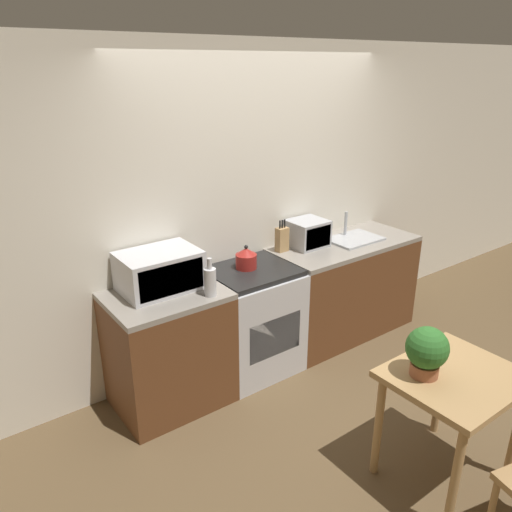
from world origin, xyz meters
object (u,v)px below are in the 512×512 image
bottle (210,281)px  toaster_oven (308,233)px  kettle (246,258)px  dining_table (453,391)px  stove_range (252,320)px  microwave (160,271)px

bottle → toaster_oven: bottle is taller
kettle → toaster_oven: bearing=7.4°
toaster_oven → dining_table: bearing=-104.1°
bottle → stove_range: bearing=22.2°
bottle → dining_table: 1.68m
kettle → stove_range: bearing=-64.2°
dining_table → microwave: bearing=119.7°
microwave → toaster_oven: (1.45, 0.05, -0.02)m
stove_range → dining_table: size_ratio=1.20×
kettle → microwave: size_ratio=0.35×
bottle → toaster_oven: size_ratio=0.87×
bottle → toaster_oven: bearing=16.1°
microwave → dining_table: (1.00, -1.75, -0.42)m
stove_range → dining_table: (0.25, -1.66, 0.18)m
microwave → dining_table: 2.06m
stove_range → kettle: 0.54m
kettle → dining_table: (0.28, -1.71, -0.36)m
stove_range → microwave: (-0.74, 0.09, 0.59)m
microwave → toaster_oven: size_ratio=1.72×
microwave → kettle: bearing=-3.4°
stove_range → microwave: microwave is taller
dining_table → kettle: bearing=99.2°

